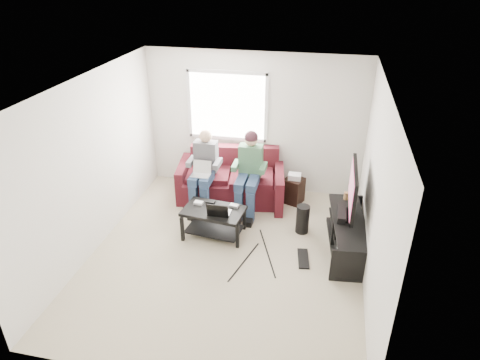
% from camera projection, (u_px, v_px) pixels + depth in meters
% --- Properties ---
extents(floor, '(4.50, 4.50, 0.00)m').
position_uv_depth(floor, '(226.00, 255.00, 6.47)').
color(floor, '#C0B195').
rests_on(floor, ground).
extents(ceiling, '(4.50, 4.50, 0.00)m').
position_uv_depth(ceiling, '(223.00, 86.00, 5.26)').
color(ceiling, white).
rests_on(ceiling, wall_back).
extents(wall_back, '(4.50, 0.00, 4.50)m').
position_uv_depth(wall_back, '(254.00, 123.00, 7.82)').
color(wall_back, silver).
rests_on(wall_back, floor).
extents(wall_front, '(4.50, 0.00, 4.50)m').
position_uv_depth(wall_front, '(165.00, 290.00, 3.92)').
color(wall_front, silver).
rests_on(wall_front, floor).
extents(wall_left, '(0.00, 4.50, 4.50)m').
position_uv_depth(wall_left, '(92.00, 166.00, 6.24)').
color(wall_left, silver).
rests_on(wall_left, floor).
extents(wall_right, '(0.00, 4.50, 4.50)m').
position_uv_depth(wall_right, '(375.00, 194.00, 5.50)').
color(wall_right, silver).
rests_on(wall_right, floor).
extents(window, '(1.48, 0.04, 1.28)m').
position_uv_depth(window, '(227.00, 106.00, 7.75)').
color(window, white).
rests_on(window, wall_back).
extents(sofa, '(2.08, 1.15, 0.91)m').
position_uv_depth(sofa, '(231.00, 182.00, 7.86)').
color(sofa, '#441311').
rests_on(sofa, floor).
extents(person_left, '(0.40, 0.70, 1.38)m').
position_uv_depth(person_left, '(204.00, 167.00, 7.43)').
color(person_left, navy).
rests_on(person_left, sofa).
extents(person_right, '(0.40, 0.71, 1.43)m').
position_uv_depth(person_right, '(249.00, 168.00, 7.27)').
color(person_right, navy).
rests_on(person_right, sofa).
extents(laptop_silver, '(0.36, 0.28, 0.24)m').
position_uv_depth(laptop_silver, '(201.00, 172.00, 7.28)').
color(laptop_silver, silver).
rests_on(laptop_silver, person_left).
extents(coffee_table, '(1.01, 0.69, 0.47)m').
position_uv_depth(coffee_table, '(214.00, 216.00, 6.79)').
color(coffee_table, black).
rests_on(coffee_table, floor).
extents(laptop_black, '(0.38, 0.30, 0.24)m').
position_uv_depth(laptop_black, '(219.00, 206.00, 6.58)').
color(laptop_black, black).
rests_on(laptop_black, coffee_table).
extents(controller_a, '(0.15, 0.11, 0.04)m').
position_uv_depth(controller_a, '(199.00, 203.00, 6.88)').
color(controller_a, silver).
rests_on(controller_a, coffee_table).
extents(controller_b, '(0.15, 0.10, 0.04)m').
position_uv_depth(controller_b, '(210.00, 202.00, 6.90)').
color(controller_b, black).
rests_on(controller_b, coffee_table).
extents(controller_c, '(0.15, 0.11, 0.04)m').
position_uv_depth(controller_c, '(234.00, 206.00, 6.80)').
color(controller_c, gray).
rests_on(controller_c, coffee_table).
extents(tv_stand, '(0.64, 1.62, 0.52)m').
position_uv_depth(tv_stand, '(347.00, 236.00, 6.51)').
color(tv_stand, black).
rests_on(tv_stand, floor).
extents(tv, '(0.12, 1.10, 0.81)m').
position_uv_depth(tv, '(353.00, 190.00, 6.25)').
color(tv, black).
rests_on(tv, tv_stand).
extents(soundbar, '(0.12, 0.50, 0.10)m').
position_uv_depth(soundbar, '(341.00, 213.00, 6.46)').
color(soundbar, black).
rests_on(soundbar, tv_stand).
extents(drink_cup, '(0.08, 0.08, 0.12)m').
position_uv_depth(drink_cup, '(346.00, 196.00, 6.90)').
color(drink_cup, '#A07345').
rests_on(drink_cup, tv_stand).
extents(console_white, '(0.30, 0.22, 0.06)m').
position_uv_depth(console_white, '(348.00, 248.00, 6.13)').
color(console_white, silver).
rests_on(console_white, tv_stand).
extents(console_grey, '(0.34, 0.26, 0.08)m').
position_uv_depth(console_grey, '(348.00, 221.00, 6.73)').
color(console_grey, gray).
rests_on(console_grey, tv_stand).
extents(console_black, '(0.38, 0.30, 0.07)m').
position_uv_depth(console_black, '(348.00, 234.00, 6.43)').
color(console_black, black).
rests_on(console_black, tv_stand).
extents(subwoofer, '(0.21, 0.21, 0.48)m').
position_uv_depth(subwoofer, '(303.00, 219.00, 6.91)').
color(subwoofer, black).
rests_on(subwoofer, floor).
extents(keyboard_floor, '(0.22, 0.48, 0.03)m').
position_uv_depth(keyboard_floor, '(303.00, 259.00, 6.38)').
color(keyboard_floor, black).
rests_on(keyboard_floor, floor).
extents(end_table, '(0.32, 0.32, 0.57)m').
position_uv_depth(end_table, '(294.00, 189.00, 7.76)').
color(end_table, black).
rests_on(end_table, floor).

